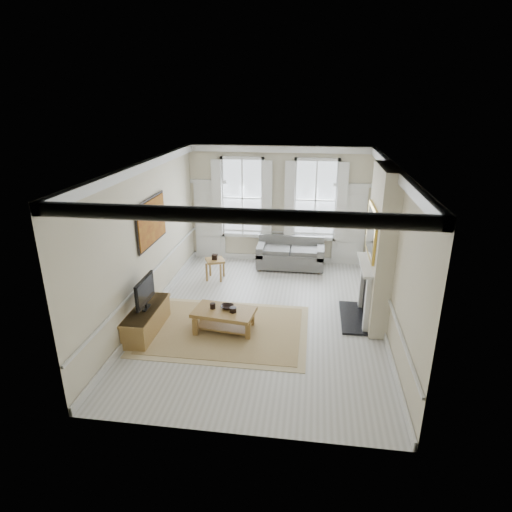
# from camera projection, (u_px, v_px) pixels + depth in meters

# --- Properties ---
(floor) EXTENTS (7.20, 7.20, 0.00)m
(floor) POSITION_uv_depth(u_px,v_px,m) (263.00, 317.00, 9.64)
(floor) COLOR #B7B5AD
(floor) RESTS_ON ground
(ceiling) EXTENTS (7.20, 7.20, 0.00)m
(ceiling) POSITION_uv_depth(u_px,v_px,m) (264.00, 164.00, 8.45)
(ceiling) COLOR white
(ceiling) RESTS_ON back_wall
(back_wall) EXTENTS (5.20, 0.00, 5.20)m
(back_wall) POSITION_uv_depth(u_px,v_px,m) (279.00, 205.00, 12.38)
(back_wall) COLOR beige
(back_wall) RESTS_ON floor
(left_wall) EXTENTS (0.00, 7.20, 7.20)m
(left_wall) POSITION_uv_depth(u_px,v_px,m) (146.00, 240.00, 9.37)
(left_wall) COLOR beige
(left_wall) RESTS_ON floor
(right_wall) EXTENTS (0.00, 7.20, 7.20)m
(right_wall) POSITION_uv_depth(u_px,v_px,m) (390.00, 251.00, 8.71)
(right_wall) COLOR beige
(right_wall) RESTS_ON floor
(window_left) EXTENTS (1.26, 0.20, 2.20)m
(window_left) POSITION_uv_depth(u_px,v_px,m) (243.00, 198.00, 12.40)
(window_left) COLOR #B2BCC6
(window_left) RESTS_ON back_wall
(window_right) EXTENTS (1.26, 0.20, 2.20)m
(window_right) POSITION_uv_depth(u_px,v_px,m) (315.00, 200.00, 12.13)
(window_right) COLOR #B2BCC6
(window_right) RESTS_ON back_wall
(door_left) EXTENTS (0.90, 0.08, 2.30)m
(door_left) POSITION_uv_depth(u_px,v_px,m) (210.00, 221.00, 12.80)
(door_left) COLOR silver
(door_left) RESTS_ON floor
(door_right) EXTENTS (0.90, 0.08, 2.30)m
(door_right) POSITION_uv_depth(u_px,v_px,m) (349.00, 227.00, 12.28)
(door_right) COLOR silver
(door_right) RESTS_ON floor
(painting) EXTENTS (0.05, 1.66, 1.06)m
(painting) POSITION_uv_depth(u_px,v_px,m) (152.00, 221.00, 9.52)
(painting) COLOR #A76F1C
(painting) RESTS_ON left_wall
(chimney_breast) EXTENTS (0.35, 1.70, 3.38)m
(chimney_breast) POSITION_uv_depth(u_px,v_px,m) (380.00, 248.00, 8.92)
(chimney_breast) COLOR beige
(chimney_breast) RESTS_ON floor
(hearth) EXTENTS (0.55, 1.50, 0.05)m
(hearth) POSITION_uv_depth(u_px,v_px,m) (353.00, 317.00, 9.56)
(hearth) COLOR black
(hearth) RESTS_ON floor
(fireplace) EXTENTS (0.21, 1.45, 1.33)m
(fireplace) POSITION_uv_depth(u_px,v_px,m) (365.00, 289.00, 9.29)
(fireplace) COLOR silver
(fireplace) RESTS_ON floor
(mirror) EXTENTS (0.06, 1.26, 1.06)m
(mirror) POSITION_uv_depth(u_px,v_px,m) (371.00, 231.00, 8.82)
(mirror) COLOR gold
(mirror) RESTS_ON chimney_breast
(sofa) EXTENTS (1.90, 0.92, 0.87)m
(sofa) POSITION_uv_depth(u_px,v_px,m) (291.00, 255.00, 12.34)
(sofa) COLOR #5F5F5D
(sofa) RESTS_ON floor
(side_table) EXTENTS (0.61, 0.61, 0.56)m
(side_table) POSITION_uv_depth(u_px,v_px,m) (215.00, 263.00, 11.49)
(side_table) COLOR brown
(side_table) RESTS_ON floor
(rug) EXTENTS (3.50, 2.60, 0.02)m
(rug) POSITION_uv_depth(u_px,v_px,m) (225.00, 330.00, 9.08)
(rug) COLOR #A38554
(rug) RESTS_ON floor
(coffee_table) EXTENTS (1.35, 0.90, 0.47)m
(coffee_table) POSITION_uv_depth(u_px,v_px,m) (224.00, 314.00, 8.95)
(coffee_table) COLOR brown
(coffee_table) RESTS_ON rug
(ceramic_pot_a) EXTENTS (0.12, 0.12, 0.12)m
(ceramic_pot_a) POSITION_uv_depth(u_px,v_px,m) (213.00, 306.00, 8.98)
(ceramic_pot_a) COLOR black
(ceramic_pot_a) RESTS_ON coffee_table
(ceramic_pot_b) EXTENTS (0.15, 0.15, 0.11)m
(ceramic_pot_b) POSITION_uv_depth(u_px,v_px,m) (233.00, 310.00, 8.83)
(ceramic_pot_b) COLOR black
(ceramic_pot_b) RESTS_ON coffee_table
(bowl) EXTENTS (0.29, 0.29, 0.07)m
(bowl) POSITION_uv_depth(u_px,v_px,m) (227.00, 307.00, 9.00)
(bowl) COLOR black
(bowl) RESTS_ON coffee_table
(tv_stand) EXTENTS (0.49, 1.54, 0.55)m
(tv_stand) POSITION_uv_depth(u_px,v_px,m) (147.00, 320.00, 8.93)
(tv_stand) COLOR brown
(tv_stand) RESTS_ON floor
(tv) EXTENTS (0.08, 0.90, 0.68)m
(tv) POSITION_uv_depth(u_px,v_px,m) (145.00, 291.00, 8.70)
(tv) COLOR black
(tv) RESTS_ON tv_stand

